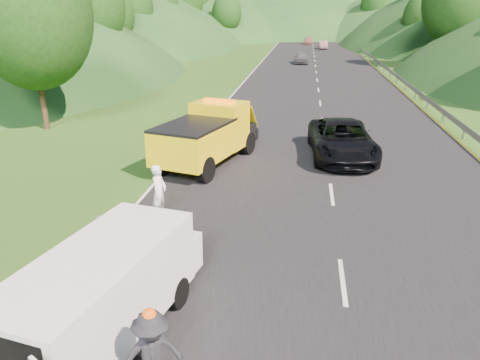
# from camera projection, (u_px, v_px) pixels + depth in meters

# --- Properties ---
(ground) EXTENTS (320.00, 320.00, 0.00)m
(ground) POSITION_uv_depth(u_px,v_px,m) (237.00, 239.00, 14.10)
(ground) COLOR #38661E
(ground) RESTS_ON ground
(road_surface) EXTENTS (14.00, 200.00, 0.02)m
(road_surface) POSITION_uv_depth(u_px,v_px,m) (316.00, 72.00, 50.92)
(road_surface) COLOR black
(road_surface) RESTS_ON ground
(guardrail) EXTENTS (0.06, 140.00, 1.52)m
(guardrail) POSITION_uv_depth(u_px,v_px,m) (371.00, 61.00, 61.61)
(guardrail) COLOR gray
(guardrail) RESTS_ON ground
(tree_line_left) EXTENTS (14.00, 140.00, 14.00)m
(tree_line_left) POSITION_uv_depth(u_px,v_px,m) (171.00, 53.00, 72.33)
(tree_line_left) COLOR #244D16
(tree_line_left) RESTS_ON ground
(tree_line_right) EXTENTS (14.00, 140.00, 14.00)m
(tree_line_right) POSITION_uv_depth(u_px,v_px,m) (455.00, 57.00, 66.97)
(tree_line_right) COLOR #244D16
(tree_line_right) RESTS_ON ground
(hills_backdrop) EXTENTS (201.00, 288.60, 44.00)m
(hills_backdrop) POSITION_uv_depth(u_px,v_px,m) (323.00, 32.00, 138.55)
(hills_backdrop) COLOR #2D5B23
(hills_backdrop) RESTS_ON ground
(tow_truck) EXTENTS (3.94, 6.66, 2.70)m
(tow_truck) POSITION_uv_depth(u_px,v_px,m) (208.00, 135.00, 20.49)
(tow_truck) COLOR black
(tow_truck) RESTS_ON ground
(white_van) EXTENTS (3.64, 6.26, 2.09)m
(white_van) POSITION_uv_depth(u_px,v_px,m) (105.00, 290.00, 9.42)
(white_van) COLOR black
(white_van) RESTS_ON ground
(woman) EXTENTS (0.57, 0.73, 1.85)m
(woman) POSITION_uv_depth(u_px,v_px,m) (161.00, 219.00, 15.42)
(woman) COLOR white
(woman) RESTS_ON ground
(child) EXTENTS (0.58, 0.47, 1.10)m
(child) POSITION_uv_depth(u_px,v_px,m) (166.00, 249.00, 13.48)
(child) COLOR #C1BE67
(child) RESTS_ON ground
(suitcase) EXTENTS (0.33, 0.20, 0.52)m
(suitcase) POSITION_uv_depth(u_px,v_px,m) (102.00, 225.00, 14.42)
(suitcase) COLOR brown
(suitcase) RESTS_ON ground
(passing_suv) EXTENTS (3.17, 6.16, 1.66)m
(passing_suv) POSITION_uv_depth(u_px,v_px,m) (341.00, 157.00, 21.81)
(passing_suv) COLOR black
(passing_suv) RESTS_ON ground
(dist_car_a) EXTENTS (1.70, 4.23, 1.44)m
(dist_car_a) POSITION_uv_depth(u_px,v_px,m) (301.00, 64.00, 58.91)
(dist_car_a) COLOR #444549
(dist_car_a) RESTS_ON ground
(dist_car_b) EXTENTS (1.41, 4.06, 1.34)m
(dist_car_b) POSITION_uv_depth(u_px,v_px,m) (323.00, 49.00, 80.25)
(dist_car_b) COLOR #734D53
(dist_car_b) RESTS_ON ground
(dist_car_c) EXTENTS (1.81, 4.44, 1.29)m
(dist_car_c) POSITION_uv_depth(u_px,v_px,m) (308.00, 44.00, 91.23)
(dist_car_c) COLOR #915B48
(dist_car_c) RESTS_ON ground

